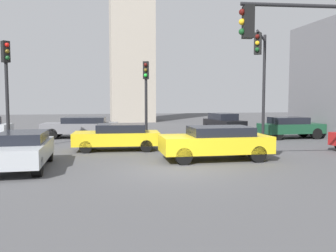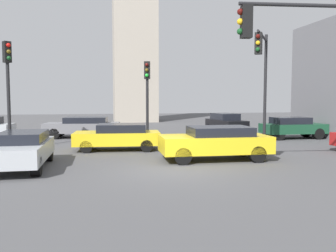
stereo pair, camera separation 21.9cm
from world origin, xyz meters
The scene contains 11 objects.
ground_plane centered at (0.00, 0.00, 0.00)m, with size 93.80×93.80×0.00m, color #4C4C4F.
traffic_light_0 centered at (5.65, 4.85, 4.18)m, with size 1.87×2.74×5.98m.
traffic_light_1 centered at (0.18, 8.27, 3.26)m, with size 0.39×0.49×4.65m.
traffic_light_2 centered at (4.03, -1.73, 4.11)m, with size 4.28×0.64×5.72m.
traffic_light_3 centered at (-6.82, 6.12, 3.65)m, with size 0.45×0.49×5.24m.
car_0 centered at (2.14, 1.75, 0.75)m, with size 4.49×2.09×1.38m.
car_3 centered at (9.42, 8.28, 0.73)m, with size 3.91×1.71×1.35m.
car_5 centered at (-5.31, 1.41, 0.72)m, with size 1.74×4.23×1.32m.
car_6 centered at (6.59, 12.60, 0.75)m, with size 2.07×4.07×1.44m.
car_7 centered at (-3.58, 11.43, 0.73)m, with size 4.92×2.48×1.33m.
car_8 centered at (-1.65, 5.33, 0.69)m, with size 4.26×2.15×1.28m.
Camera 1 is at (-2.75, -12.04, 2.53)m, focal length 37.84 mm.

